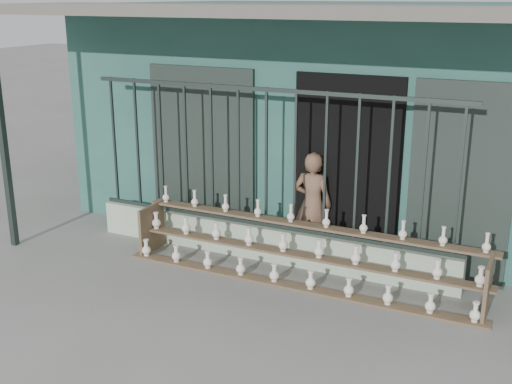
% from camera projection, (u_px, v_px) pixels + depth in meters
% --- Properties ---
extents(ground, '(60.00, 60.00, 0.00)m').
position_uv_depth(ground, '(218.00, 299.00, 7.31)').
color(ground, slate).
extents(workshop_building, '(7.40, 6.60, 3.21)m').
position_uv_depth(workshop_building, '(341.00, 103.00, 10.48)').
color(workshop_building, '#2A594F').
rests_on(workshop_building, ground).
extents(parapet_wall, '(5.00, 0.20, 0.45)m').
position_uv_depth(parapet_wall, '(266.00, 243.00, 8.37)').
color(parapet_wall, '#B0C5A9').
rests_on(parapet_wall, ground).
extents(security_fence, '(5.00, 0.04, 1.80)m').
position_uv_depth(security_fence, '(266.00, 159.00, 8.04)').
color(security_fence, '#283330').
rests_on(security_fence, parapet_wall).
extents(shelf_rack, '(4.50, 0.68, 0.85)m').
position_uv_depth(shelf_rack, '(300.00, 252.00, 7.71)').
color(shelf_rack, brown).
rests_on(shelf_rack, ground).
extents(elderly_woman, '(0.52, 0.35, 1.41)m').
position_uv_depth(elderly_woman, '(312.00, 205.00, 8.36)').
color(elderly_woman, brown).
rests_on(elderly_woman, ground).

